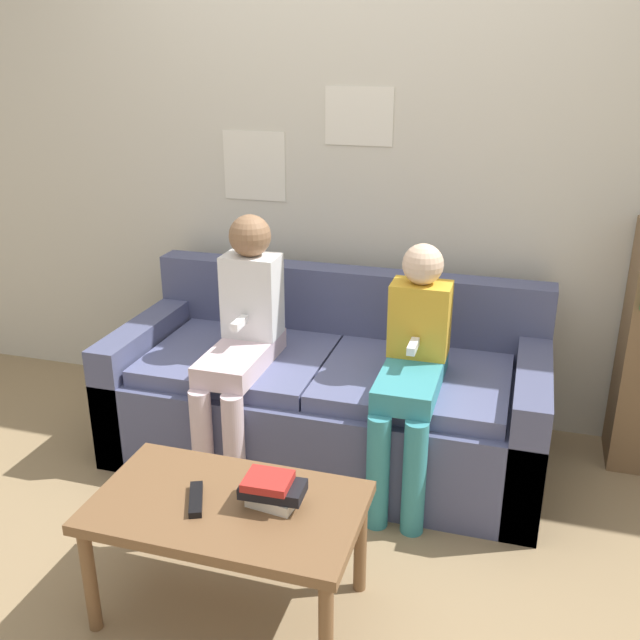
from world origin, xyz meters
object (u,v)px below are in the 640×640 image
at_px(tv_remote, 196,499).
at_px(couch, 328,397).
at_px(person_left, 242,333).
at_px(coffee_table, 227,516).
at_px(person_right, 413,363).

bearing_deg(tv_remote, couch, 59.26).
bearing_deg(person_left, couch, 30.23).
distance_m(couch, coffee_table, 1.06).
height_order(coffee_table, tv_remote, tv_remote).
height_order(couch, coffee_table, couch).
height_order(couch, tv_remote, couch).
bearing_deg(couch, tv_remote, -96.54).
distance_m(coffee_table, person_right, 0.98).
bearing_deg(person_left, tv_remote, -77.07).
bearing_deg(person_right, tv_remote, -121.06).
bearing_deg(coffee_table, person_right, 62.82).
distance_m(coffee_table, tv_remote, 0.11).
height_order(couch, person_right, person_right).
bearing_deg(person_left, person_right, -0.97).
xyz_separation_m(couch, person_right, (0.40, -0.20, 0.31)).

